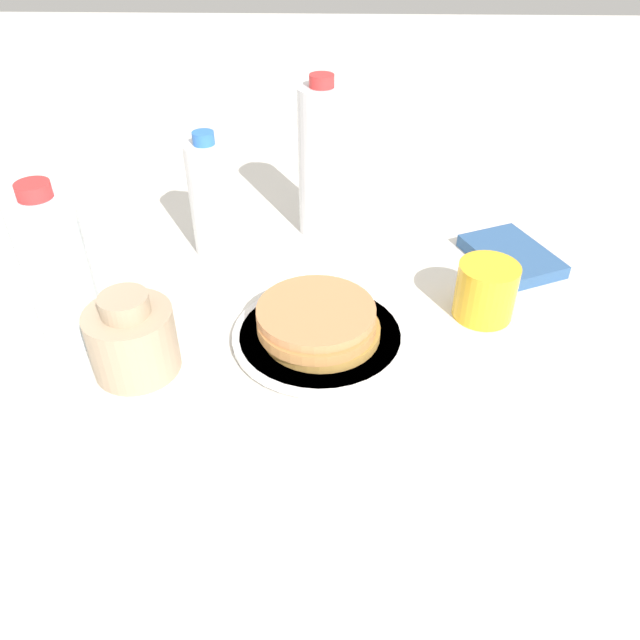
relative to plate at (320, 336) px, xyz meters
name	(u,v)px	position (x,y,z in m)	size (l,w,h in m)	color
ground_plane	(306,354)	(0.03, -0.02, -0.01)	(4.00, 4.00, 0.00)	silver
plate	(320,336)	(0.00, 0.00, 0.00)	(0.23, 0.23, 0.01)	white
pancake_stack	(318,322)	(0.00, 0.00, 0.02)	(0.16, 0.16, 0.04)	#AE8039
juice_glass	(486,291)	(-0.06, 0.22, 0.03)	(0.08, 0.08, 0.08)	yellow
cream_jug	(132,338)	(0.06, -0.22, 0.04)	(0.11, 0.11, 0.11)	tan
water_bottle_near	(210,198)	(-0.23, -0.17, 0.08)	(0.06, 0.06, 0.19)	white
water_bottle_mid	(58,270)	(0.00, -0.32, 0.09)	(0.08, 0.08, 0.22)	silver
water_bottle_far	(322,162)	(-0.30, -0.01, 0.11)	(0.07, 0.07, 0.25)	white
napkin	(511,256)	(-0.20, 0.29, 0.00)	(0.18, 0.15, 0.02)	#33598C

